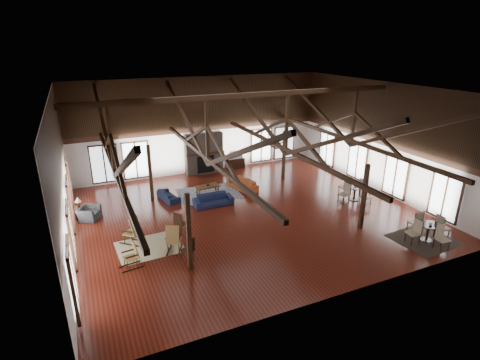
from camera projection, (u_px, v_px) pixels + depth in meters
name	position (u px, v px, depth m)	size (l,w,h in m)	color
floor	(248.00, 213.00, 18.50)	(16.00, 16.00, 0.00)	#561D12
ceiling	(249.00, 89.00, 16.41)	(16.00, 14.00, 0.02)	black
wall_back	(201.00, 126.00, 23.45)	(16.00, 0.02, 6.00)	white
wall_front	(345.00, 215.00, 11.45)	(16.00, 0.02, 6.00)	white
wall_left	(61.00, 179.00, 14.42)	(0.02, 14.00, 6.00)	white
wall_right	(381.00, 138.00, 20.49)	(0.02, 14.00, 6.00)	white
roof_truss	(249.00, 133.00, 17.09)	(15.60, 14.07, 3.14)	black
post_grid	(248.00, 184.00, 17.97)	(8.16, 7.16, 3.05)	black
fireplace	(204.00, 153.00, 23.77)	(2.50, 0.69, 2.60)	#64564C
ceiling_fan	(268.00, 144.00, 16.53)	(1.60, 1.60, 0.75)	black
sofa_navy_front	(213.00, 200.00, 19.29)	(2.03, 0.79, 0.59)	#161E3D
sofa_navy_left	(169.00, 195.00, 19.98)	(0.66, 1.68, 0.49)	#131935
sofa_orange	(242.00, 184.00, 21.41)	(0.78, 2.00, 0.58)	#99411D
coffee_table	(207.00, 187.00, 20.62)	(1.37, 0.79, 0.50)	brown
vase	(208.00, 184.00, 20.54)	(0.18, 0.18, 0.19)	#B2B2B2
armchair	(89.00, 213.00, 17.74)	(0.97, 0.85, 0.63)	#343437
side_table_lamp	(80.00, 210.00, 17.83)	(0.43, 0.43, 1.11)	black
rocking_chair_a	(133.00, 231.00, 15.55)	(1.03, 1.00, 1.21)	brown
rocking_chair_b	(173.00, 239.00, 14.92)	(0.87, 1.07, 1.22)	brown
rocking_chair_c	(133.00, 255.00, 13.96)	(0.88, 0.56, 1.06)	brown
side_chair_a	(179.00, 221.00, 16.29)	(0.62, 0.62, 1.05)	black
side_chair_b	(189.00, 248.00, 14.31)	(0.56, 0.56, 0.97)	black
cafe_table_near	(428.00, 229.00, 15.79)	(2.07, 2.07, 1.06)	black
cafe_table_far	(355.00, 191.00, 19.86)	(2.05, 2.05, 1.06)	black
cup_near	(431.00, 224.00, 15.59)	(0.13, 0.13, 0.10)	#B2B2B2
cup_far	(356.00, 185.00, 19.80)	(0.11, 0.11, 0.09)	#B2B2B2
tv_console	(235.00, 163.00, 24.99)	(1.29, 0.48, 0.65)	black
television	(235.00, 155.00, 24.80)	(0.96, 0.13, 0.55)	#B2B2B2
rug_tan	(150.00, 247.00, 15.46)	(2.58, 2.03, 0.01)	#C3B387
rug_navy	(209.00, 193.00, 20.86)	(3.32, 2.49, 0.01)	#172242
rug_dark	(423.00, 239.00, 16.03)	(2.38, 2.16, 0.01)	#2A231C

